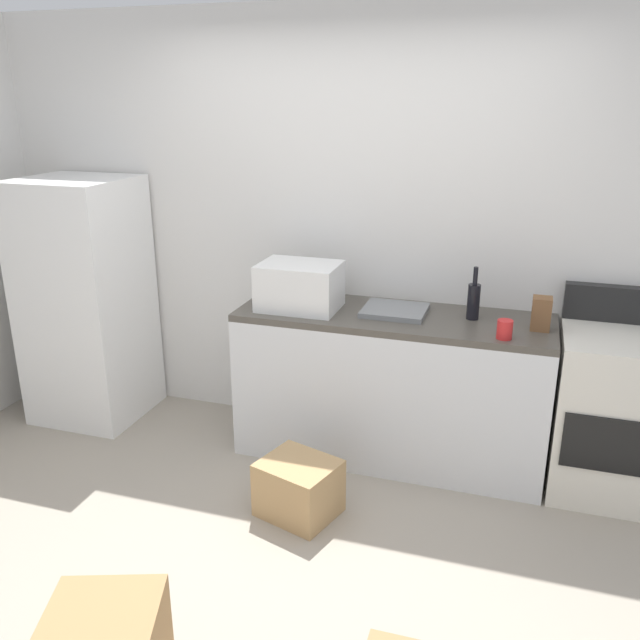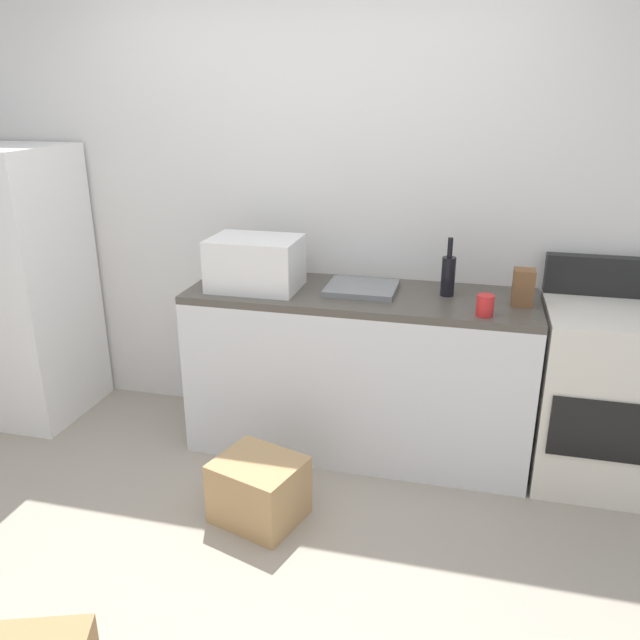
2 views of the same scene
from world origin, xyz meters
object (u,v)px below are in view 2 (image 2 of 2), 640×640
Objects in this scene: microwave at (255,263)px; wine_bottle at (448,275)px; stove_oven at (599,393)px; cardboard_box_large at (259,490)px; refrigerator at (17,286)px; coffee_mug at (485,305)px; knife_block at (523,287)px.

wine_bottle is at bearing 6.38° from microwave.
cardboard_box_large is (-1.54, -0.76, -0.32)m from stove_oven.
cardboard_box_large is at bearing -22.06° from refrigerator.
refrigerator is at bearing 157.94° from cardboard_box_large.
stove_oven is at bearing 20.26° from coffee_mug.
wine_bottle is (-0.78, 0.05, 0.54)m from stove_oven.
refrigerator is at bearing 179.86° from microwave.
stove_oven is 0.67m from knife_block.
refrigerator reaches higher than stove_oven.
stove_oven is 2.91× the size of cardboard_box_large.
refrigerator is 1.46× the size of stove_oven.
microwave is at bearing -178.10° from stove_oven.
refrigerator is 3.29m from stove_oven.
microwave reaches higher than knife_block.
microwave is 4.60× the size of coffee_mug.
knife_block is 1.58m from cardboard_box_large.
cardboard_box_large is (-0.95, -0.54, -0.80)m from coffee_mug.
cardboard_box_large is at bearing -133.21° from wine_bottle.
microwave is at bearing -178.32° from knife_block.
microwave is 1.22× the size of cardboard_box_large.
refrigerator reaches higher than coffee_mug.
wine_bottle reaches higher than coffee_mug.
wine_bottle is at bearing 124.52° from coffee_mug.
refrigerator is 1.98m from cardboard_box_large.
refrigerator is at bearing -179.03° from stove_oven.
microwave reaches higher than cardboard_box_large.
cardboard_box_large is (1.73, -0.70, -0.65)m from refrigerator.
stove_oven is 2.39× the size of microwave.
stove_oven reaches higher than knife_block.
microwave reaches higher than coffee_mug.
stove_oven reaches higher than coffee_mug.
microwave is 1.15m from cardboard_box_large.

